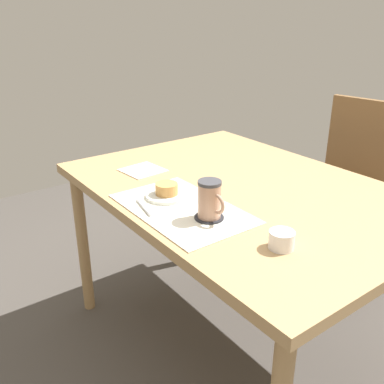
{
  "coord_description": "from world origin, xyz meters",
  "views": [
    {
      "loc": [
        1.06,
        -1.01,
        1.32
      ],
      "look_at": [
        0.03,
        -0.25,
        0.77
      ],
      "focal_mm": 40.0,
      "sensor_mm": 36.0,
      "label": 1
    }
  ],
  "objects_px": {
    "pastry": "(167,189)",
    "sugar_bowl": "(282,240)",
    "dining_table": "(241,203)",
    "wooden_chair": "(348,185)",
    "pastry_plate": "(167,195)",
    "coffee_mug": "(210,199)"
  },
  "relations": [
    {
      "from": "pastry",
      "to": "sugar_bowl",
      "type": "distance_m",
      "value": 0.47
    },
    {
      "from": "dining_table",
      "to": "wooden_chair",
      "type": "bearing_deg",
      "value": 95.8
    },
    {
      "from": "wooden_chair",
      "to": "pastry_plate",
      "type": "bearing_deg",
      "value": 82.02
    },
    {
      "from": "wooden_chair",
      "to": "pastry_plate",
      "type": "height_order",
      "value": "wooden_chair"
    },
    {
      "from": "pastry_plate",
      "to": "sugar_bowl",
      "type": "bearing_deg",
      "value": 8.02
    },
    {
      "from": "wooden_chair",
      "to": "pastry_plate",
      "type": "relative_size",
      "value": 6.35
    },
    {
      "from": "pastry_plate",
      "to": "coffee_mug",
      "type": "xyz_separation_m",
      "value": [
        0.21,
        0.02,
        0.06
      ]
    },
    {
      "from": "coffee_mug",
      "to": "sugar_bowl",
      "type": "relative_size",
      "value": 1.68
    },
    {
      "from": "coffee_mug",
      "to": "sugar_bowl",
      "type": "xyz_separation_m",
      "value": [
        0.25,
        0.05,
        -0.04
      ]
    },
    {
      "from": "pastry",
      "to": "sugar_bowl",
      "type": "bearing_deg",
      "value": 8.02
    },
    {
      "from": "pastry",
      "to": "wooden_chair",
      "type": "bearing_deg",
      "value": 90.59
    },
    {
      "from": "pastry",
      "to": "pastry_plate",
      "type": "bearing_deg",
      "value": 0.0
    },
    {
      "from": "coffee_mug",
      "to": "sugar_bowl",
      "type": "bearing_deg",
      "value": 11.07
    },
    {
      "from": "pastry",
      "to": "sugar_bowl",
      "type": "xyz_separation_m",
      "value": [
        0.46,
        0.07,
        -0.01
      ]
    },
    {
      "from": "sugar_bowl",
      "to": "coffee_mug",
      "type": "bearing_deg",
      "value": -168.93
    },
    {
      "from": "wooden_chair",
      "to": "sugar_bowl",
      "type": "xyz_separation_m",
      "value": [
        0.47,
        -1.03,
        0.24
      ]
    },
    {
      "from": "wooden_chair",
      "to": "sugar_bowl",
      "type": "height_order",
      "value": "wooden_chair"
    },
    {
      "from": "pastry",
      "to": "dining_table",
      "type": "bearing_deg",
      "value": 75.66
    },
    {
      "from": "pastry_plate",
      "to": "sugar_bowl",
      "type": "relative_size",
      "value": 2.07
    },
    {
      "from": "pastry",
      "to": "coffee_mug",
      "type": "relative_size",
      "value": 0.65
    },
    {
      "from": "pastry_plate",
      "to": "coffee_mug",
      "type": "bearing_deg",
      "value": 4.43
    },
    {
      "from": "wooden_chair",
      "to": "pastry_plate",
      "type": "distance_m",
      "value": 1.12
    }
  ]
}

